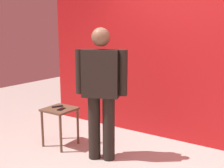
% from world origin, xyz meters
% --- Properties ---
extents(back_wall_red, '(4.88, 0.12, 3.15)m').
position_xyz_m(back_wall_red, '(0.00, 1.54, 1.57)').
color(back_wall_red, red).
rests_on(back_wall_red, ground_plane).
extents(standing_person, '(0.70, 0.40, 1.80)m').
position_xyz_m(standing_person, '(-0.53, 0.29, 1.01)').
color(standing_person, black).
rests_on(standing_person, ground_plane).
extents(side_table, '(0.44, 0.44, 0.60)m').
position_xyz_m(side_table, '(-1.33, 0.31, 0.48)').
color(side_table, brown).
rests_on(side_table, ground_plane).
extents(cell_phone, '(0.10, 0.16, 0.01)m').
position_xyz_m(cell_phone, '(-1.27, 0.28, 0.60)').
color(cell_phone, black).
rests_on(cell_phone, side_table).
extents(tv_remote, '(0.12, 0.17, 0.02)m').
position_xyz_m(tv_remote, '(-1.41, 0.34, 0.61)').
color(tv_remote, black).
rests_on(tv_remote, side_table).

